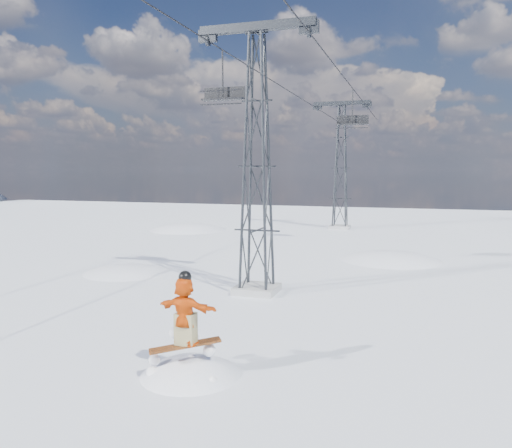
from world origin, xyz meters
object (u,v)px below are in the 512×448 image
(lift_tower_near, at_px, (257,167))
(snowboarder_jump, at_px, (192,433))
(lift_tower_far, at_px, (341,169))
(lift_chair_near, at_px, (223,95))

(lift_tower_near, relative_size, snowboarder_jump, 1.69)
(snowboarder_jump, bearing_deg, lift_tower_far, 91.71)
(lift_tower_far, xyz_separation_m, snowboarder_jump, (1.01, -33.93, -7.09))
(lift_tower_near, height_order, lift_tower_far, same)
(lift_chair_near, bearing_deg, snowboarder_jump, -73.27)
(snowboarder_jump, relative_size, lift_chair_near, 2.70)
(lift_tower_near, bearing_deg, lift_tower_far, 90.00)
(lift_tower_far, xyz_separation_m, lift_chair_near, (-2.20, -23.24, 3.37))
(lift_tower_far, distance_m, snowboarder_jump, 34.67)
(lift_tower_near, relative_size, lift_tower_far, 1.00)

